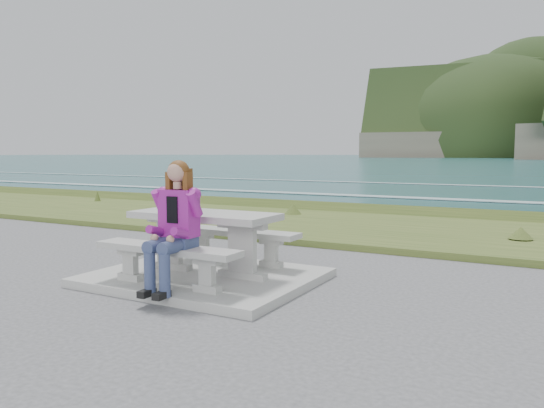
% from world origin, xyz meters
% --- Properties ---
extents(concrete_slab, '(2.60, 2.10, 0.10)m').
position_xyz_m(concrete_slab, '(0.00, 0.00, 0.05)').
color(concrete_slab, '#999A95').
rests_on(concrete_slab, ground).
extents(picnic_table, '(1.80, 0.75, 0.75)m').
position_xyz_m(picnic_table, '(0.00, 0.00, 0.68)').
color(picnic_table, '#999A95').
rests_on(picnic_table, concrete_slab).
extents(bench_landward, '(1.80, 0.35, 0.45)m').
position_xyz_m(bench_landward, '(0.00, -0.70, 0.45)').
color(bench_landward, '#999A95').
rests_on(bench_landward, concrete_slab).
extents(bench_seaward, '(1.80, 0.35, 0.45)m').
position_xyz_m(bench_seaward, '(0.00, 0.70, 0.45)').
color(bench_seaward, '#999A95').
rests_on(bench_seaward, concrete_slab).
extents(grass_verge, '(160.00, 4.50, 0.22)m').
position_xyz_m(grass_verge, '(0.00, 5.00, 0.00)').
color(grass_verge, '#34501E').
rests_on(grass_verge, ground).
extents(shore_drop, '(160.00, 0.80, 2.20)m').
position_xyz_m(shore_drop, '(0.00, 7.90, 0.00)').
color(shore_drop, '#675B4D').
rests_on(shore_drop, ground).
extents(ocean, '(1600.00, 1600.00, 0.09)m').
position_xyz_m(ocean, '(0.00, 25.09, -1.74)').
color(ocean, '#20575A').
rests_on(ocean, ground).
extents(seated_woman, '(0.41, 0.70, 1.39)m').
position_xyz_m(seated_woman, '(0.17, -0.83, 0.61)').
color(seated_woman, navy).
rests_on(seated_woman, concrete_slab).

